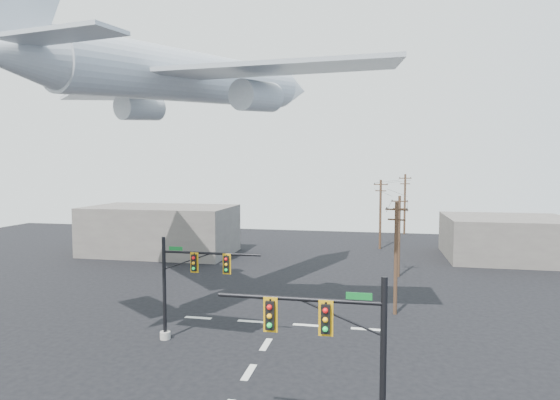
% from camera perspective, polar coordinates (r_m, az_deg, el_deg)
% --- Properties ---
extents(lane_markings, '(14.00, 21.20, 0.01)m').
position_cam_1_polar(lane_markings, '(27.83, -3.05, -19.12)').
color(lane_markings, silver).
rests_on(lane_markings, ground).
extents(signal_mast_near, '(6.65, 0.77, 7.00)m').
position_cam_1_polar(signal_mast_near, '(18.51, 8.00, -18.91)').
color(signal_mast_near, '#9A958C').
rests_on(signal_mast_near, ground).
extents(signal_mast_far, '(6.62, 0.72, 6.58)m').
position_cam_1_polar(signal_mast_far, '(30.34, -11.58, -10.18)').
color(signal_mast_far, '#9A958C').
rests_on(signal_mast_far, ground).
extents(utility_pole_a, '(1.63, 0.62, 8.39)m').
position_cam_1_polar(utility_pole_a, '(35.81, 13.95, -6.64)').
color(utility_pole_a, '#4C3020').
rests_on(utility_pole_a, ground).
extents(utility_pole_b, '(1.64, 0.36, 8.11)m').
position_cam_1_polar(utility_pole_b, '(48.06, 14.30, -4.10)').
color(utility_pole_b, '#4C3020').
rests_on(utility_pole_b, ground).
extents(utility_pole_c, '(1.85, 0.66, 9.26)m').
position_cam_1_polar(utility_pole_c, '(63.70, 12.14, -1.54)').
color(utility_pole_c, '#4C3020').
rests_on(utility_pole_c, ground).
extents(utility_pole_d, '(2.00, 0.60, 9.80)m').
position_cam_1_polar(utility_pole_d, '(78.63, 14.97, -0.33)').
color(utility_pole_d, '#4C3020').
rests_on(utility_pole_d, ground).
extents(power_lines, '(5.82, 43.11, 1.20)m').
position_cam_1_polar(power_lines, '(56.98, 13.63, 1.18)').
color(power_lines, black).
extents(airliner, '(29.87, 32.44, 8.80)m').
position_cam_1_polar(airliner, '(36.38, -10.13, 14.33)').
color(airliner, '#AEB4BB').
extents(building_left, '(18.00, 10.00, 6.00)m').
position_cam_1_polar(building_left, '(61.04, -14.34, -3.56)').
color(building_left, '#67615B').
rests_on(building_left, ground).
extents(building_right, '(14.00, 12.00, 5.00)m').
position_cam_1_polar(building_right, '(62.00, 25.95, -4.19)').
color(building_right, '#67615B').
rests_on(building_right, ground).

